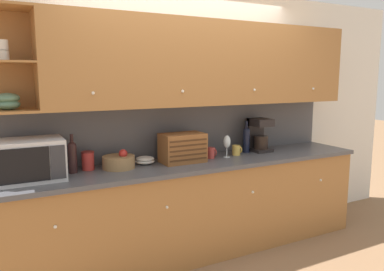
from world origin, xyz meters
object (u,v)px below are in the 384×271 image
object	(u,v)px
fruit_basket	(119,162)
bread_box	(183,148)
wine_glass	(227,142)
mug_blue_second	(236,150)
wine_bottle	(72,156)
coffee_maker	(259,135)
storage_canister	(88,161)
second_wine_bottle	(246,138)
bowl_stack_on_counter	(145,160)
microwave	(30,160)
mug	(211,153)

from	to	relation	value
fruit_basket	bread_box	world-z (taller)	bread_box
wine_glass	mug_blue_second	xyz separation A→B (m)	(0.15, 0.04, -0.10)
wine_bottle	coffee_maker	size ratio (longest dim) A/B	0.93
fruit_basket	coffee_maker	size ratio (longest dim) A/B	0.80
storage_canister	fruit_basket	xyz separation A→B (m)	(0.26, -0.07, -0.02)
wine_glass	second_wine_bottle	world-z (taller)	second_wine_bottle
wine_glass	mug_blue_second	size ratio (longest dim) A/B	2.16
coffee_maker	second_wine_bottle	bearing A→B (deg)	179.13
storage_canister	mug_blue_second	world-z (taller)	storage_canister
fruit_basket	coffee_maker	xyz separation A→B (m)	(1.59, 0.05, 0.12)
wine_bottle	second_wine_bottle	xyz separation A→B (m)	(1.81, 0.03, 0.00)
storage_canister	bowl_stack_on_counter	world-z (taller)	storage_canister
bread_box	wine_glass	world-z (taller)	bread_box
bowl_stack_on_counter	fruit_basket	bearing A→B (deg)	-168.13
microwave	coffee_maker	distance (m)	2.31
wine_bottle	bread_box	distance (m)	1.00
fruit_basket	mug	bearing A→B (deg)	-1.80
mug	coffee_maker	world-z (taller)	coffee_maker
fruit_basket	storage_canister	bearing A→B (deg)	165.18
fruit_basket	wine_glass	size ratio (longest dim) A/B	1.28
mug_blue_second	coffee_maker	distance (m)	0.37
wine_bottle	storage_canister	distance (m)	0.16
wine_bottle	microwave	bearing A→B (deg)	-166.84
wine_bottle	mug	world-z (taller)	wine_bottle
fruit_basket	second_wine_bottle	size ratio (longest dim) A/B	0.85
wine_bottle	mug_blue_second	world-z (taller)	wine_bottle
mug_blue_second	bowl_stack_on_counter	bearing A→B (deg)	175.56
coffee_maker	fruit_basket	bearing A→B (deg)	-178.13
microwave	storage_canister	world-z (taller)	microwave
storage_canister	coffee_maker	bearing A→B (deg)	-0.49
storage_canister	coffee_maker	distance (m)	1.84
second_wine_bottle	mug	bearing A→B (deg)	-170.30
microwave	bread_box	distance (m)	1.33
bread_box	second_wine_bottle	distance (m)	0.82
microwave	wine_glass	xyz separation A→B (m)	(1.82, -0.01, -0.01)
storage_canister	coffee_maker	world-z (taller)	coffee_maker
storage_canister	bread_box	world-z (taller)	bread_box
wine_bottle	storage_canister	world-z (taller)	wine_bottle
coffee_maker	wine_bottle	bearing A→B (deg)	-179.14
wine_bottle	mug	distance (m)	1.33
storage_canister	mug	distance (m)	1.19
microwave	fruit_basket	bearing A→B (deg)	4.38
mug	coffee_maker	distance (m)	0.67
microwave	fruit_basket	distance (m)	0.73
microwave	wine_bottle	size ratio (longest dim) A/B	1.49
bowl_stack_on_counter	bread_box	distance (m)	0.37
bowl_stack_on_counter	second_wine_bottle	xyz separation A→B (m)	(1.15, -0.00, 0.12)
fruit_basket	mug_blue_second	xyz separation A→B (m)	(1.24, -0.02, -0.01)
wine_glass	mug_blue_second	distance (m)	0.18
storage_canister	mug	bearing A→B (deg)	-4.66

